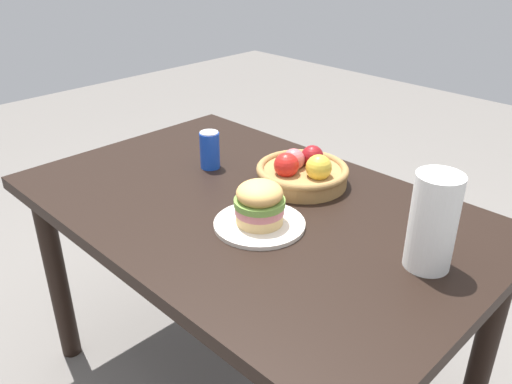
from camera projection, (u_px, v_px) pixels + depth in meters
The scene contains 6 objects.
dining_table at pixel (251, 232), 1.60m from camera, with size 1.40×0.90×0.75m.
plate at pixel (259, 224), 1.43m from camera, with size 0.25×0.25×0.01m, color silver.
sandwich at pixel (260, 203), 1.40m from camera, with size 0.14×0.14×0.12m.
soda_can at pixel (210, 150), 1.75m from camera, with size 0.07×0.07×0.13m.
fruit_basket at pixel (302, 172), 1.64m from camera, with size 0.29×0.29×0.12m.
paper_towel_roll at pixel (433, 222), 1.21m from camera, with size 0.11×0.11×0.24m, color white.
Camera 1 is at (0.98, -0.96, 1.48)m, focal length 36.96 mm.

